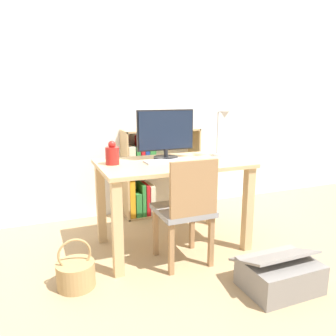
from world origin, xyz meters
The scene contains 11 objects.
ground_plane centered at (0.00, 0.00, 0.00)m, with size 10.00×10.00×0.00m, color tan.
wall_back centered at (0.00, 0.97, 1.30)m, with size 8.00×0.05×2.60m.
desk centered at (0.00, 0.00, 0.59)m, with size 1.20×0.71×0.74m.
monitor centered at (0.00, 0.15, 0.96)m, with size 0.51×0.21×0.42m.
keyboard centered at (-0.03, 0.01, 0.75)m, with size 0.40×0.14×0.02m.
vase centered at (-0.48, 0.08, 0.82)m, with size 0.11×0.11×0.19m.
desk_lamp centered at (0.48, 0.05, 0.98)m, with size 0.10×0.19×0.40m.
chair centered at (-0.03, -0.33, 0.46)m, with size 0.40×0.40×0.84m.
bookshelf centered at (0.05, 0.79, 0.42)m, with size 0.81×0.28×0.92m.
basket centered at (-0.85, -0.33, 0.10)m, with size 0.26×0.26×0.35m.
storage_box centered at (0.41, -0.87, 0.11)m, with size 0.49×0.42×0.28m.
Camera 1 is at (-1.02, -2.42, 1.27)m, focal length 35.00 mm.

